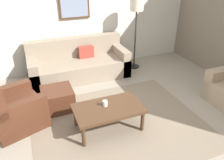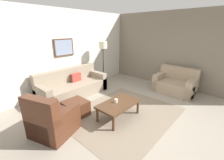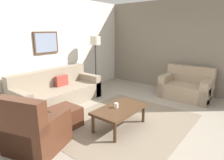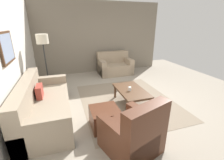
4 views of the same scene
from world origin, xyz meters
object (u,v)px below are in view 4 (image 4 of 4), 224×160
(couch_main, at_px, (42,106))
(ottoman, at_px, (105,118))
(couch_loveseat, at_px, (114,66))
(lamp_standing, at_px, (43,45))
(armchair_leather, at_px, (134,136))
(coffee_table, at_px, (131,92))
(cup, at_px, (130,89))
(framed_artwork, at_px, (7,47))

(couch_main, xyz_separation_m, ottoman, (-0.70, -1.22, -0.09))
(couch_main, relative_size, couch_loveseat, 1.73)
(couch_main, height_order, ottoman, couch_main)
(ottoman, height_order, lamp_standing, lamp_standing)
(armchair_leather, relative_size, coffee_table, 0.92)
(couch_loveseat, relative_size, lamp_standing, 0.77)
(armchair_leather, bearing_deg, ottoman, 18.74)
(couch_main, height_order, armchair_leather, armchair_leather)
(couch_loveseat, distance_m, ottoman, 3.57)
(cup, height_order, lamp_standing, lamp_standing)
(coffee_table, bearing_deg, lamp_standing, 53.79)
(coffee_table, bearing_deg, couch_loveseat, -9.67)
(couch_main, xyz_separation_m, armchair_leather, (-1.49, -1.49, 0.01))
(cup, bearing_deg, framed_artwork, 86.23)
(cup, xyz_separation_m, framed_artwork, (0.16, 2.48, 1.11))
(couch_loveseat, distance_m, framed_artwork, 4.10)
(cup, bearing_deg, ottoman, 127.94)
(cup, bearing_deg, lamp_standing, 52.40)
(framed_artwork, bearing_deg, coffee_table, -92.95)
(couch_loveseat, height_order, armchair_leather, armchair_leather)
(cup, bearing_deg, coffee_table, -61.04)
(couch_loveseat, bearing_deg, couch_main, 135.62)
(lamp_standing, bearing_deg, ottoman, -151.95)
(armchair_leather, bearing_deg, framed_artwork, 50.35)
(couch_main, relative_size, lamp_standing, 1.33)
(couch_loveseat, relative_size, coffee_table, 1.20)
(couch_loveseat, xyz_separation_m, ottoman, (-3.31, 1.33, -0.10))
(armchair_leather, height_order, framed_artwork, framed_artwork)
(ottoman, xyz_separation_m, cup, (0.64, -0.82, 0.26))
(armchair_leather, distance_m, lamp_standing, 3.46)
(couch_main, distance_m, cup, 2.06)
(armchair_leather, relative_size, ottoman, 1.81)
(ottoman, relative_size, lamp_standing, 0.33)
(coffee_table, bearing_deg, couch_main, 89.26)
(ottoman, height_order, framed_artwork, framed_artwork)
(couch_loveseat, bearing_deg, lamp_standing, 114.76)
(cup, bearing_deg, couch_loveseat, -10.77)
(couch_loveseat, relative_size, cup, 13.91)
(couch_main, relative_size, ottoman, 4.07)
(framed_artwork, bearing_deg, cup, -93.77)
(armchair_leather, height_order, ottoman, armchair_leather)
(couch_main, xyz_separation_m, framed_artwork, (0.10, 0.43, 1.27))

